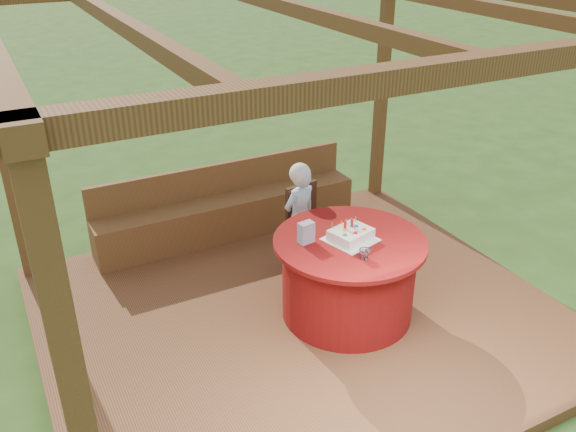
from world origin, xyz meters
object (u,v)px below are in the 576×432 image
(gift_bag, at_px, (306,232))
(drinking_glass, at_px, (365,254))
(bench, at_px, (228,212))
(elderly_woman, at_px, (300,214))
(table, at_px, (348,277))
(birthday_cake, at_px, (351,235))
(chair, at_px, (307,222))

(gift_bag, bearing_deg, drinking_glass, -66.68)
(bench, xyz_separation_m, elderly_woman, (0.40, -0.96, 0.31))
(elderly_woman, bearing_deg, table, -91.60)
(bench, distance_m, birthday_cake, 2.04)
(elderly_woman, bearing_deg, gift_bag, -115.10)
(chair, relative_size, drinking_glass, 8.80)
(chair, bearing_deg, gift_bag, -119.87)
(gift_bag, relative_size, drinking_glass, 1.99)
(chair, bearing_deg, elderly_woman, -158.91)
(chair, xyz_separation_m, drinking_glass, (-0.21, -1.33, 0.36))
(gift_bag, height_order, drinking_glass, gift_bag)
(elderly_woman, relative_size, gift_bag, 6.00)
(bench, distance_m, table, 1.96)
(bench, bearing_deg, elderly_woman, -67.54)
(elderly_woman, distance_m, gift_bag, 0.95)
(birthday_cake, height_order, drinking_glass, birthday_cake)
(gift_bag, distance_m, drinking_glass, 0.55)
(gift_bag, bearing_deg, table, -30.19)
(gift_bag, bearing_deg, bench, 81.56)
(table, bearing_deg, bench, 100.89)
(table, height_order, chair, chair)
(birthday_cake, distance_m, gift_bag, 0.39)
(chair, distance_m, gift_bag, 1.08)
(table, bearing_deg, birthday_cake, -74.65)
(table, relative_size, drinking_glass, 14.17)
(chair, height_order, gift_bag, gift_bag)
(bench, distance_m, gift_bag, 1.88)
(bench, xyz_separation_m, drinking_glass, (0.30, -2.24, 0.55))
(table, xyz_separation_m, chair, (0.14, 1.01, 0.06))
(birthday_cake, bearing_deg, chair, 82.25)
(bench, height_order, gift_bag, gift_bag)
(gift_bag, bearing_deg, birthday_cake, -30.76)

